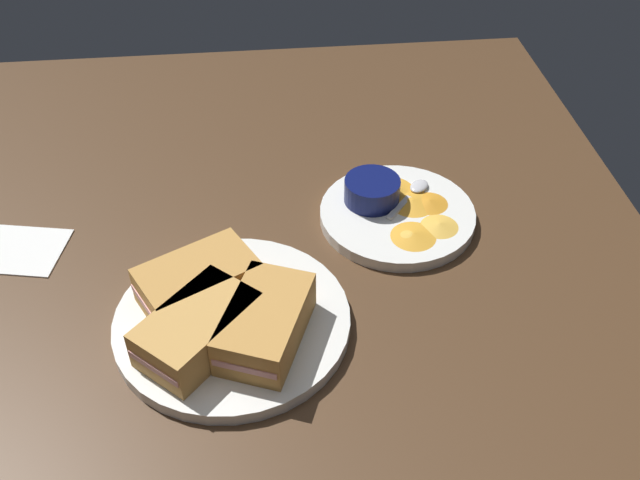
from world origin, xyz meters
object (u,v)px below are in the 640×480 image
(ramekin_dark_sauce, at_px, (266,336))
(spoon_by_gravy_ramekin, at_px, (414,191))
(plate_chips_companion, at_px, (397,215))
(sandwich_half_near, at_px, (198,282))
(sandwich_half_far, at_px, (198,329))
(plate_sandwich_main, at_px, (233,321))
(sandwich_half_extra, at_px, (265,323))
(spoon_by_dark_ramekin, at_px, (232,320))
(ramekin_light_gravy, at_px, (372,190))

(ramekin_dark_sauce, bearing_deg, spoon_by_gravy_ramekin, 49.54)
(plate_chips_companion, relative_size, spoon_by_gravy_ramekin, 2.44)
(sandwich_half_near, xyz_separation_m, spoon_by_gravy_ramekin, (0.29, 0.17, -0.02))
(sandwich_half_far, bearing_deg, plate_sandwich_main, 46.01)
(sandwich_half_extra, relative_size, plate_chips_companion, 0.72)
(plate_sandwich_main, distance_m, sandwich_half_near, 0.06)
(plate_sandwich_main, xyz_separation_m, sandwich_half_far, (-0.04, -0.04, 0.03))
(sandwich_half_extra, distance_m, spoon_by_gravy_ramekin, 0.32)
(plate_chips_companion, bearing_deg, sandwich_half_far, -141.36)
(sandwich_half_near, xyz_separation_m, sandwich_half_far, (0.00, -0.07, 0.00))
(sandwich_half_near, height_order, ramekin_dark_sauce, sandwich_half_near)
(ramekin_dark_sauce, xyz_separation_m, spoon_by_dark_ramekin, (-0.04, 0.04, -0.01))
(plate_sandwich_main, height_order, spoon_by_dark_ramekin, spoon_by_dark_ramekin)
(spoon_by_dark_ramekin, xyz_separation_m, spoon_by_gravy_ramekin, (0.25, 0.21, 0.00))
(sandwich_half_extra, xyz_separation_m, ramekin_dark_sauce, (-0.00, -0.01, -0.01))
(sandwich_half_extra, bearing_deg, plate_chips_companion, 47.87)
(plate_sandwich_main, height_order, ramekin_light_gravy, ramekin_light_gravy)
(sandwich_half_near, height_order, sandwich_half_extra, same)
(plate_sandwich_main, distance_m, spoon_by_dark_ramekin, 0.01)
(sandwich_half_far, xyz_separation_m, ramekin_dark_sauce, (0.07, -0.01, -0.01))
(sandwich_half_far, bearing_deg, sandwich_half_extra, 1.01)
(sandwich_half_far, bearing_deg, spoon_by_dark_ramekin, 37.99)
(sandwich_half_far, height_order, ramekin_light_gravy, sandwich_half_far)
(sandwich_half_extra, height_order, plate_chips_companion, sandwich_half_extra)
(spoon_by_gravy_ramekin, bearing_deg, sandwich_half_far, -140.05)
(spoon_by_dark_ramekin, bearing_deg, plate_sandwich_main, 89.05)
(sandwich_half_near, bearing_deg, ramekin_light_gravy, 35.00)
(sandwich_half_near, height_order, spoon_by_dark_ramekin, sandwich_half_near)
(sandwich_half_far, bearing_deg, sandwich_half_near, 91.01)
(spoon_by_gravy_ramekin, bearing_deg, spoon_by_dark_ramekin, -139.78)
(sandwich_half_far, height_order, spoon_by_gravy_ramekin, sandwich_half_far)
(sandwich_half_near, distance_m, sandwich_half_extra, 0.10)
(sandwich_half_far, xyz_separation_m, plate_chips_companion, (0.26, 0.20, -0.03))
(plate_sandwich_main, relative_size, sandwich_half_extra, 1.80)
(plate_sandwich_main, xyz_separation_m, ramekin_dark_sauce, (0.04, -0.05, 0.03))
(sandwich_half_extra, bearing_deg, ramekin_dark_sauce, -91.51)
(sandwich_half_near, height_order, sandwich_half_far, same)
(sandwich_half_far, relative_size, ramekin_light_gravy, 1.98)
(plate_sandwich_main, xyz_separation_m, sandwich_half_near, (-0.04, 0.04, 0.03))
(plate_chips_companion, bearing_deg, ramekin_light_gravy, 140.19)
(sandwich_half_near, height_order, plate_chips_companion, sandwich_half_near)
(ramekin_dark_sauce, bearing_deg, ramekin_light_gravy, 57.64)
(spoon_by_dark_ramekin, bearing_deg, sandwich_half_extra, -35.49)
(ramekin_dark_sauce, height_order, ramekin_light_gravy, same)
(sandwich_half_far, distance_m, spoon_by_dark_ramekin, 0.05)
(sandwich_half_extra, height_order, ramekin_light_gravy, sandwich_half_extra)
(sandwich_half_near, xyz_separation_m, sandwich_half_extra, (0.07, -0.07, 0.00))
(sandwich_half_near, height_order, ramekin_light_gravy, sandwich_half_near)
(plate_sandwich_main, height_order, sandwich_half_extra, sandwich_half_extra)
(sandwich_half_near, xyz_separation_m, ramekin_dark_sauce, (0.07, -0.08, -0.01))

